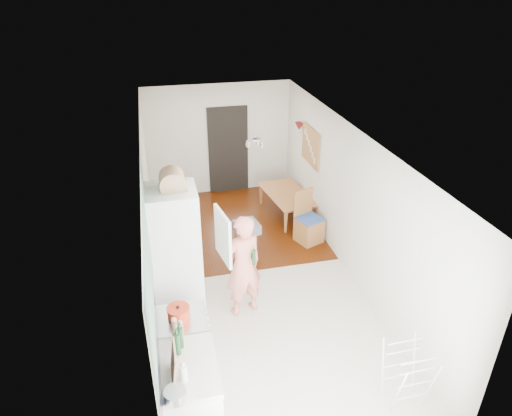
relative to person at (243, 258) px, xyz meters
name	(u,v)px	position (x,y,z in m)	size (l,w,h in m)	color
room_shell	(254,213)	(0.34, 0.77, 0.28)	(3.20, 7.00, 2.50)	silver
floor	(254,278)	(0.34, 0.77, -0.97)	(3.20, 7.00, 0.01)	beige
wood_floor_overlay	(234,225)	(0.34, 2.62, -0.96)	(3.20, 3.30, 0.01)	#4F1C07
sage_wall_panel	(149,267)	(-1.25, -1.23, 0.88)	(0.02, 3.00, 1.30)	slate
tile_splashback	(158,354)	(-1.24, -1.78, 0.18)	(0.02, 1.90, 0.50)	black
doorway_recess	(228,150)	(0.54, 4.25, 0.03)	(0.90, 0.04, 2.00)	black
base_cabinet	(191,397)	(-0.96, -1.78, -0.54)	(0.60, 0.90, 0.86)	silver
worktop	(188,367)	(-0.96, -1.78, -0.08)	(0.62, 0.92, 0.06)	beige
range_cooker	(185,348)	(-0.96, -1.03, -0.53)	(0.60, 0.60, 0.88)	silver
cooker_top	(182,319)	(-0.96, -1.03, -0.07)	(0.60, 0.60, 0.04)	#BDBCBF
fridge_housing	(177,260)	(-0.93, -0.01, 0.11)	(0.66, 0.66, 2.15)	silver
fridge_door	(223,236)	(-0.32, -0.31, 0.58)	(0.56, 0.04, 0.70)	silver
fridge_interior	(197,228)	(-0.62, -0.01, 0.58)	(0.02, 0.52, 0.66)	white
pinboard	(311,146)	(1.92, 2.67, 0.58)	(0.03, 0.90, 0.70)	tan
pinboard_frame	(310,146)	(1.91, 2.67, 0.58)	(0.01, 0.94, 0.74)	#A25835
wall_sconce	(299,126)	(1.88, 3.32, 0.78)	(0.18, 0.18, 0.16)	maroon
person	(243,258)	(0.00, 0.00, 0.00)	(0.70, 0.46, 1.93)	#EA8272
dining_table	(288,206)	(1.54, 2.78, -0.75)	(1.24, 0.69, 0.44)	#A25835
dining_chair	(310,218)	(1.62, 1.68, -0.46)	(0.43, 0.43, 1.02)	#A25835
stool	(246,240)	(0.38, 1.66, -0.76)	(0.31, 0.31, 0.41)	#A25835
grey_drape	(247,227)	(0.39, 1.61, -0.46)	(0.41, 0.41, 0.18)	slate
drying_rack	(406,376)	(1.52, -2.05, -0.55)	(0.43, 0.39, 0.84)	silver
bread_bin	(172,182)	(-0.89, 0.02, 1.28)	(0.35, 0.33, 0.18)	tan
red_casserole	(178,313)	(-0.99, -1.02, 0.03)	(0.27, 0.27, 0.16)	red
steel_pan	(175,395)	(-1.12, -2.18, 0.01)	(0.22, 0.22, 0.11)	#BDBCBF
held_bottle	(254,257)	(0.14, -0.12, 0.07)	(0.05, 0.05, 0.24)	#193D1F
bottle_a	(181,338)	(-1.00, -1.50, 0.09)	(0.06, 0.06, 0.27)	#193D1F
bottle_b	(177,344)	(-1.04, -1.59, 0.09)	(0.06, 0.06, 0.28)	#193D1F
bottle_c	(184,373)	(-1.01, -1.97, 0.06)	(0.08, 0.08, 0.21)	silver
pepper_mill_front	(175,331)	(-1.05, -1.36, 0.07)	(0.06, 0.06, 0.24)	tan
pepper_mill_back	(181,331)	(-0.99, -1.36, 0.05)	(0.05, 0.05, 0.20)	tan
chopping_boards	(174,364)	(-1.10, -1.92, 0.15)	(0.04, 0.29, 0.39)	tan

